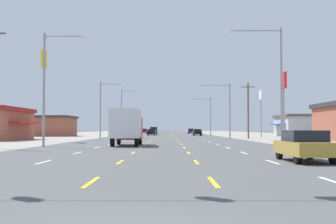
{
  "coord_description": "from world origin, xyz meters",
  "views": [
    {
      "loc": [
        0.45,
        -5.53,
        1.54
      ],
      "look_at": [
        0.19,
        52.12,
        3.75
      ],
      "focal_mm": 46.52,
      "sensor_mm": 36.0,
      "label": 1
    }
  ],
  "objects": [
    {
      "name": "streetlight_right_row_1",
      "position": [
        9.55,
        62.47,
        5.14
      ],
      "size": [
        4.9,
        0.26,
        8.61
      ],
      "color": "gray",
      "rests_on": "ground"
    },
    {
      "name": "lot_apron_left",
      "position": [
        -24.75,
        66.0,
        0.0
      ],
      "size": [
        28.0,
        440.0,
        0.01
      ],
      "primitive_type": "cube",
      "color": "gray",
      "rests_on": "ground"
    },
    {
      "name": "streetlight_right_row_0",
      "position": [
        9.68,
        31.49,
        5.94
      ],
      "size": [
        4.61,
        0.26,
        10.21
      ],
      "color": "gray",
      "rests_on": "ground"
    },
    {
      "name": "lot_apron_right",
      "position": [
        24.75,
        66.0,
        0.0
      ],
      "size": [
        28.0,
        440.0,
        0.01
      ],
      "primitive_type": "cube",
      "color": "gray",
      "rests_on": "ground"
    },
    {
      "name": "suv_inner_left_far",
      "position": [
        -3.36,
        110.12,
        1.03
      ],
      "size": [
        1.98,
        4.9,
        1.98
      ],
      "color": "#235B2D",
      "rests_on": "ground"
    },
    {
      "name": "streetlight_right_row_2",
      "position": [
        9.56,
        93.44,
        5.1
      ],
      "size": [
        4.84,
        0.26,
        8.56
      ],
      "color": "gray",
      "rests_on": "ground"
    },
    {
      "name": "pole_sign_right_row_2",
      "position": [
        17.2,
        72.62,
        6.36
      ],
      "size": [
        0.24,
        1.92,
        8.47
      ],
      "color": "gray",
      "rests_on": "ground"
    },
    {
      "name": "storefront_right_row_2",
      "position": [
        27.65,
        82.99,
        2.21
      ],
      "size": [
        10.3,
        11.98,
        4.36
      ],
      "color": "#B2B2B7",
      "rests_on": "ground"
    },
    {
      "name": "utility_pole_right_row_1",
      "position": [
        12.85,
        61.57,
        4.49
      ],
      "size": [
        2.2,
        0.26,
        8.59
      ],
      "color": "brown",
      "rests_on": "ground"
    },
    {
      "name": "box_truck_inner_left_near",
      "position": [
        -3.26,
        33.71,
        1.84
      ],
      "size": [
        2.4,
        7.2,
        3.23
      ],
      "color": "red",
      "rests_on": "ground"
    },
    {
      "name": "ground_plane",
      "position": [
        0.0,
        66.0,
        0.0
      ],
      "size": [
        572.0,
        572.0,
        0.0
      ],
      "primitive_type": "plane",
      "color": "#4C4C4F"
    },
    {
      "name": "pole_sign_right_row_1",
      "position": [
        15.19,
        49.75,
        6.71
      ],
      "size": [
        0.24,
        2.32,
        8.69
      ],
      "color": "gray",
      "rests_on": "ground"
    },
    {
      "name": "streetlight_left_row_1",
      "position": [
        -9.81,
        62.47,
        5.07
      ],
      "size": [
        3.44,
        0.26,
        8.8
      ],
      "color": "gray",
      "rests_on": "ground"
    },
    {
      "name": "sedan_inner_left_midfar",
      "position": [
        -3.34,
        93.62,
        0.76
      ],
      "size": [
        1.8,
        4.5,
        1.46
      ],
      "color": "black",
      "rests_on": "ground"
    },
    {
      "name": "hatchback_far_right_farther",
      "position": [
        7.03,
        119.42,
        0.78
      ],
      "size": [
        1.72,
        3.9,
        1.54
      ],
      "color": "#4C196B",
      "rests_on": "ground"
    },
    {
      "name": "sedan_far_right_mid",
      "position": [
        6.84,
        89.52,
        0.76
      ],
      "size": [
        1.8,
        4.5,
        1.46
      ],
      "color": "black",
      "rests_on": "ground"
    },
    {
      "name": "streetlight_left_row_2",
      "position": [
        -9.82,
        93.44,
        5.91
      ],
      "size": [
        3.71,
        0.26,
        10.36
      ],
      "color": "gray",
      "rests_on": "ground"
    },
    {
      "name": "storefront_left_row_2",
      "position": [
        -24.85,
        83.6,
        2.09
      ],
      "size": [
        11.78,
        10.88,
        4.14
      ],
      "color": "#A35642",
      "rests_on": "ground"
    },
    {
      "name": "lane_markings",
      "position": [
        0.0,
        104.5,
        0.01
      ],
      "size": [
        10.64,
        227.6,
        0.01
      ],
      "color": "white",
      "rests_on": "ground"
    },
    {
      "name": "streetlight_left_row_0",
      "position": [
        -9.81,
        31.49,
        5.58
      ],
      "size": [
        3.61,
        0.26,
        9.73
      ],
      "color": "gray",
      "rests_on": "ground"
    },
    {
      "name": "hatchback_far_left_farthest",
      "position": [
        -6.85,
        129.84,
        0.78
      ],
      "size": [
        1.72,
        3.9,
        1.54
      ],
      "color": "maroon",
      "rests_on": "ground"
    },
    {
      "name": "pole_sign_left_row_1",
      "position": [
        -14.09,
        45.1,
        7.97
      ],
      "size": [
        0.24,
        1.78,
        10.74
      ],
      "color": "gray",
      "rests_on": "ground"
    },
    {
      "name": "sedan_far_right_nearest",
      "position": [
        6.82,
        14.83,
        0.76
      ],
      "size": [
        1.8,
        4.5,
        1.46
      ],
      "color": "#B28C33",
      "rests_on": "ground"
    }
  ]
}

